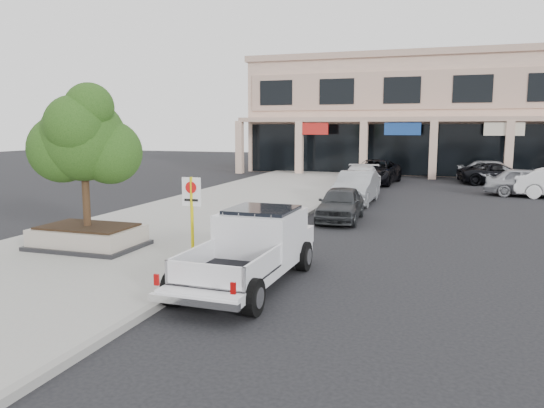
{
  "coord_description": "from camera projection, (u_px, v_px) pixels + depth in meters",
  "views": [
    {
      "loc": [
        4.13,
        -12.88,
        3.8
      ],
      "look_at": [
        -0.68,
        1.5,
        1.57
      ],
      "focal_mm": 35.0,
      "sensor_mm": 36.0,
      "label": 1
    }
  ],
  "objects": [
    {
      "name": "ground",
      "position": [
        279.0,
        272.0,
        13.93
      ],
      "size": [
        120.0,
        120.0,
        0.0
      ],
      "primitive_type": "plane",
      "color": "black",
      "rests_on": "ground"
    },
    {
      "name": "lot_car_d",
      "position": [
        498.0,
        174.0,
        34.74
      ],
      "size": [
        5.38,
        3.47,
        1.38
      ],
      "primitive_type": "imported",
      "rotation": [
        0.0,
        0.0,
        1.83
      ],
      "color": "black",
      "rests_on": "ground"
    },
    {
      "name": "sidewalk",
      "position": [
        194.0,
        220.0,
        21.28
      ],
      "size": [
        8.0,
        52.0,
        0.15
      ],
      "primitive_type": "cube",
      "color": "gray",
      "rests_on": "ground"
    },
    {
      "name": "curb_car_b",
      "position": [
        356.0,
        188.0,
        26.16
      ],
      "size": [
        1.75,
        4.83,
        1.58
      ],
      "primitive_type": "imported",
      "rotation": [
        0.0,
        0.0,
        -0.01
      ],
      "color": "#9DA0A5",
      "rests_on": "ground"
    },
    {
      "name": "lot_car_a",
      "position": [
        530.0,
        182.0,
        28.73
      ],
      "size": [
        4.76,
        2.24,
        1.57
      ],
      "primitive_type": "imported",
      "rotation": [
        0.0,
        0.0,
        1.49
      ],
      "color": "#A4A6AC",
      "rests_on": "ground"
    },
    {
      "name": "planter_tree",
      "position": [
        90.0,
        139.0,
        15.74
      ],
      "size": [
        2.9,
        2.55,
        4.0
      ],
      "color": "#311F13",
      "rests_on": "planter"
    },
    {
      "name": "pickup_truck",
      "position": [
        247.0,
        250.0,
        12.61
      ],
      "size": [
        2.19,
        5.62,
        1.76
      ],
      "primitive_type": null,
      "rotation": [
        0.0,
        0.0,
        -0.02
      ],
      "color": "white",
      "rests_on": "ground"
    },
    {
      "name": "hedge",
      "position": [
        258.0,
        223.0,
        17.6
      ],
      "size": [
        1.1,
        0.99,
        0.93
      ],
      "primitive_type": "ellipsoid",
      "color": "#143F12",
      "rests_on": "sidewalk"
    },
    {
      "name": "planter",
      "position": [
        88.0,
        237.0,
        16.06
      ],
      "size": [
        3.2,
        2.2,
        0.68
      ],
      "color": "black",
      "rests_on": "sidewalk"
    },
    {
      "name": "no_parking_sign",
      "position": [
        192.0,
        207.0,
        14.3
      ],
      "size": [
        0.55,
        0.09,
        2.3
      ],
      "color": "#DBC70B",
      "rests_on": "sidewalk"
    },
    {
      "name": "lot_car_e",
      "position": [
        494.0,
        171.0,
        35.81
      ],
      "size": [
        4.88,
        2.38,
        1.6
      ],
      "primitive_type": "imported",
      "rotation": [
        0.0,
        0.0,
        1.46
      ],
      "color": "#999BA1",
      "rests_on": "ground"
    },
    {
      "name": "curb",
      "position": [
        288.0,
        225.0,
        20.04
      ],
      "size": [
        0.2,
        52.0,
        0.15
      ],
      "primitive_type": "cube",
      "color": "gray",
      "rests_on": "ground"
    },
    {
      "name": "curb_car_a",
      "position": [
        341.0,
        204.0,
        21.41
      ],
      "size": [
        1.82,
        4.12,
        1.38
      ],
      "primitive_type": "imported",
      "rotation": [
        0.0,
        0.0,
        0.05
      ],
      "color": "#2B2D2F",
      "rests_on": "ground"
    },
    {
      "name": "strip_mall",
      "position": [
        502.0,
        114.0,
        42.56
      ],
      "size": [
        40.55,
        12.43,
        9.5
      ],
      "color": "tan",
      "rests_on": "ground"
    },
    {
      "name": "curb_car_c",
      "position": [
        361.0,
        180.0,
        30.2
      ],
      "size": [
        2.61,
        5.5,
        1.55
      ],
      "primitive_type": "imported",
      "rotation": [
        0.0,
        0.0,
        0.08
      ],
      "color": "silver",
      "rests_on": "ground"
    },
    {
      "name": "curb_car_d",
      "position": [
        375.0,
        172.0,
        35.11
      ],
      "size": [
        3.16,
        5.96,
        1.6
      ],
      "primitive_type": "imported",
      "rotation": [
        0.0,
        0.0,
        -0.09
      ],
      "color": "black",
      "rests_on": "ground"
    }
  ]
}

